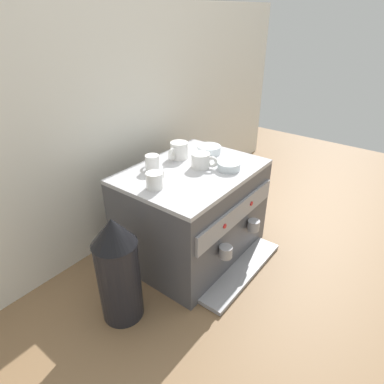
# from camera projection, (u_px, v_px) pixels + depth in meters

# --- Properties ---
(ground_plane) EXTENTS (4.00, 4.00, 0.00)m
(ground_plane) POSITION_uv_depth(u_px,v_px,m) (192.00, 249.00, 1.67)
(ground_plane) COLOR brown
(tiled_backsplash_wall) EXTENTS (2.80, 0.03, 1.11)m
(tiled_backsplash_wall) POSITION_uv_depth(u_px,v_px,m) (128.00, 129.00, 1.61)
(tiled_backsplash_wall) COLOR silver
(tiled_backsplash_wall) RESTS_ON ground_plane
(espresso_machine) EXTENTS (0.63, 0.58, 0.45)m
(espresso_machine) POSITION_uv_depth(u_px,v_px,m) (193.00, 213.00, 1.56)
(espresso_machine) COLOR #4C4C51
(espresso_machine) RESTS_ON ground_plane
(ceramic_cup_0) EXTENTS (0.10, 0.07, 0.07)m
(ceramic_cup_0) POSITION_uv_depth(u_px,v_px,m) (155.00, 180.00, 1.29)
(ceramic_cup_0) COLOR white
(ceramic_cup_0) RESTS_ON espresso_machine
(ceramic_cup_1) EXTENTS (0.08, 0.12, 0.07)m
(ceramic_cup_1) POSITION_uv_depth(u_px,v_px,m) (202.00, 161.00, 1.45)
(ceramic_cup_1) COLOR white
(ceramic_cup_1) RESTS_ON espresso_machine
(ceramic_cup_2) EXTENTS (0.13, 0.08, 0.08)m
(ceramic_cup_2) POSITION_uv_depth(u_px,v_px,m) (179.00, 150.00, 1.54)
(ceramic_cup_2) COLOR white
(ceramic_cup_2) RESTS_ON espresso_machine
(ceramic_cup_3) EXTENTS (0.06, 0.10, 0.07)m
(ceramic_cup_3) POSITION_uv_depth(u_px,v_px,m) (152.00, 163.00, 1.43)
(ceramic_cup_3) COLOR white
(ceramic_cup_3) RESTS_ON espresso_machine
(ceramic_bowl_0) EXTENTS (0.10, 0.10, 0.03)m
(ceramic_bowl_0) POSITION_uv_depth(u_px,v_px,m) (229.00, 166.00, 1.44)
(ceramic_bowl_0) COLOR silver
(ceramic_bowl_0) RESTS_ON espresso_machine
(ceramic_bowl_1) EXTENTS (0.11, 0.11, 0.04)m
(ceramic_bowl_1) POSITION_uv_depth(u_px,v_px,m) (209.00, 150.00, 1.61)
(ceramic_bowl_1) COLOR silver
(ceramic_bowl_1) RESTS_ON espresso_machine
(coffee_grinder) EXTENTS (0.17, 0.17, 0.45)m
(coffee_grinder) POSITION_uv_depth(u_px,v_px,m) (118.00, 269.00, 1.21)
(coffee_grinder) COLOR black
(coffee_grinder) RESTS_ON ground_plane
(milk_pitcher) EXTENTS (0.10, 0.10, 0.16)m
(milk_pitcher) POSITION_uv_depth(u_px,v_px,m) (239.00, 198.00, 1.96)
(milk_pitcher) COLOR #B7B7BC
(milk_pitcher) RESTS_ON ground_plane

